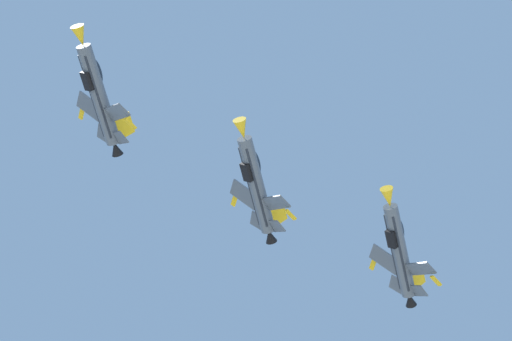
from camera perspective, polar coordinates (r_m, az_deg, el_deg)
The scene contains 3 objects.
fighter_jet_lead at distance 136.38m, azimuth -7.46°, elevation 3.66°, with size 10.71×13.95×7.36m.
fighter_jet_left_wing at distance 137.31m, azimuth 0.00°, elevation -0.59°, with size 10.69×13.95×7.31m.
fighter_jet_right_wing at distance 141.12m, azimuth 6.79°, elevation -3.70°, with size 10.66×13.95×7.18m.
Camera 1 is at (2.64, -3.69, 1.96)m, focal length 84.70 mm.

